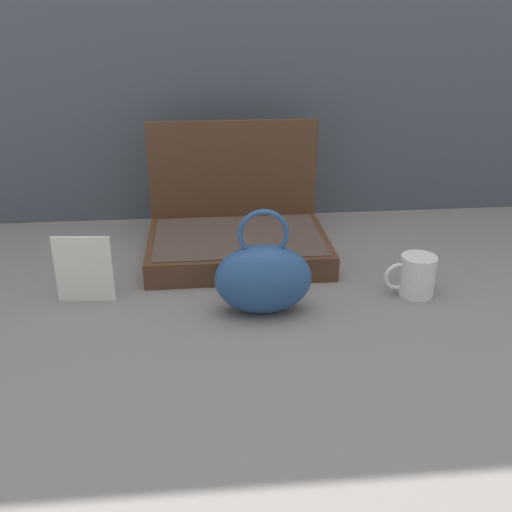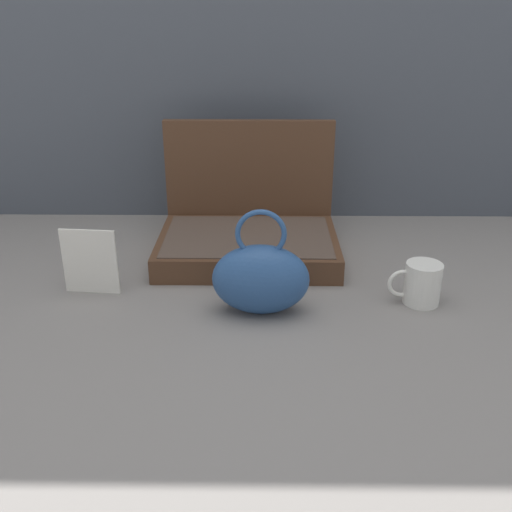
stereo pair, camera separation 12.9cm
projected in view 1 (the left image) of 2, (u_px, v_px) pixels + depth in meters
The scene contains 5 objects.
ground_plane at pixel (266, 296), 1.35m from camera, with size 6.00×6.00×0.00m, color slate.
open_suitcase at pixel (237, 228), 1.56m from camera, with size 0.47×0.35×0.33m.
teal_pouch_handbag at pixel (263, 278), 1.26m from camera, with size 0.21×0.12×0.24m.
coffee_mug at pixel (416, 276), 1.35m from camera, with size 0.12×0.08×0.10m.
info_card_left at pixel (84, 269), 1.30m from camera, with size 0.13×0.01×0.16m, color silver.
Camera 1 is at (-0.14, -1.19, 0.63)m, focal length 41.16 mm.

